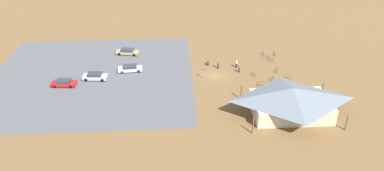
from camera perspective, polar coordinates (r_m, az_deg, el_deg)
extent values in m
plane|color=brown|center=(69.56, 3.74, 1.66)|extent=(160.00, 160.00, 0.00)
cube|color=#56565B|center=(71.63, -15.62, 1.44)|extent=(38.42, 35.55, 0.05)
cube|color=beige|center=(59.63, 15.42, -3.24)|extent=(12.20, 7.71, 2.66)
pyramid|color=slate|center=(58.41, 15.73, -1.29)|extent=(14.56, 10.07, 2.09)
cylinder|color=brown|center=(65.96, 20.08, -0.65)|extent=(0.20, 0.20, 2.66)
cylinder|color=brown|center=(61.83, 7.87, -1.07)|extent=(0.20, 0.20, 2.66)
cylinder|color=brown|center=(58.62, 23.43, -5.48)|extent=(0.20, 0.20, 2.66)
cylinder|color=brown|center=(53.94, 9.68, -6.39)|extent=(0.20, 0.20, 2.66)
cylinder|color=brown|center=(73.10, 2.55, 3.57)|extent=(0.60, 0.60, 0.90)
cylinder|color=#99999E|center=(67.88, 1.80, 2.00)|extent=(0.08, 0.08, 2.20)
cube|color=#1959B2|center=(67.51, 1.82, 2.60)|extent=(0.56, 0.04, 0.40)
torus|color=black|center=(72.93, 13.38, 2.58)|extent=(0.28, 0.69, 0.72)
torus|color=black|center=(72.00, 13.30, 2.22)|extent=(0.28, 0.69, 0.72)
cylinder|color=black|center=(72.41, 13.35, 2.49)|extent=(0.36, 0.91, 0.04)
cylinder|color=black|center=(72.53, 13.37, 2.63)|extent=(0.04, 0.04, 0.45)
cube|color=black|center=(72.43, 13.39, 2.79)|extent=(0.14, 0.22, 0.05)
cylinder|color=black|center=(71.99, 13.33, 2.43)|extent=(0.04, 0.04, 0.48)
cylinder|color=black|center=(71.88, 13.35, 2.60)|extent=(0.46, 0.20, 0.03)
torus|color=black|center=(79.66, 11.24, 5.23)|extent=(0.19, 0.66, 0.67)
torus|color=black|center=(78.73, 11.24, 4.92)|extent=(0.19, 0.66, 0.67)
cylinder|color=red|center=(79.15, 11.25, 5.15)|extent=(0.24, 0.92, 0.04)
cylinder|color=red|center=(79.28, 11.25, 5.26)|extent=(0.04, 0.04, 0.40)
cube|color=black|center=(79.20, 11.27, 5.39)|extent=(0.12, 0.21, 0.05)
cylinder|color=red|center=(78.73, 11.26, 5.11)|extent=(0.04, 0.04, 0.47)
cylinder|color=black|center=(78.63, 11.27, 5.26)|extent=(0.48, 0.14, 0.03)
torus|color=black|center=(70.39, 15.46, 1.23)|extent=(0.56, 0.46, 0.69)
torus|color=black|center=(70.65, 14.75, 1.45)|extent=(0.56, 0.46, 0.69)
cylinder|color=silver|center=(70.47, 15.12, 1.42)|extent=(0.71, 0.57, 0.04)
cylinder|color=silver|center=(70.38, 15.25, 1.43)|extent=(0.04, 0.04, 0.38)
cube|color=black|center=(70.29, 15.27, 1.57)|extent=(0.21, 0.19, 0.05)
cylinder|color=silver|center=(70.53, 14.84, 1.57)|extent=(0.04, 0.04, 0.41)
cylinder|color=black|center=(70.44, 14.86, 1.72)|extent=(0.32, 0.40, 0.03)
torus|color=black|center=(69.68, 9.98, 1.59)|extent=(0.36, 0.58, 0.65)
torus|color=black|center=(70.28, 9.46, 1.90)|extent=(0.36, 0.58, 0.65)
cylinder|color=#197A7F|center=(69.93, 9.73, 1.82)|extent=(0.47, 0.78, 0.04)
cylinder|color=#197A7F|center=(69.77, 9.83, 1.84)|extent=(0.04, 0.04, 0.42)
cube|color=black|center=(69.67, 9.84, 1.99)|extent=(0.17, 0.21, 0.05)
cylinder|color=#197A7F|center=(70.12, 9.52, 2.01)|extent=(0.04, 0.04, 0.41)
cylinder|color=black|center=(70.03, 9.54, 2.16)|extent=(0.43, 0.27, 0.03)
torus|color=black|center=(69.48, 12.83, 1.21)|extent=(0.46, 0.59, 0.71)
torus|color=black|center=(68.62, 12.49, 0.87)|extent=(0.46, 0.59, 0.71)
cylinder|color=#B7B7BC|center=(68.99, 12.67, 1.13)|extent=(0.61, 0.79, 0.04)
cylinder|color=#B7B7BC|center=(69.11, 12.74, 1.26)|extent=(0.04, 0.04, 0.42)
cube|color=black|center=(69.01, 12.76, 1.41)|extent=(0.18, 0.21, 0.05)
cylinder|color=#B7B7BC|center=(68.58, 12.55, 1.09)|extent=(0.04, 0.04, 0.51)
cylinder|color=black|center=(68.46, 12.57, 1.27)|extent=(0.40, 0.32, 0.03)
torus|color=black|center=(77.42, 12.07, 4.41)|extent=(0.68, 0.33, 0.73)
torus|color=black|center=(77.54, 11.34, 4.53)|extent=(0.68, 0.33, 0.73)
cylinder|color=#2347B7|center=(77.43, 11.71, 4.55)|extent=(0.86, 0.40, 0.04)
cylinder|color=#2347B7|center=(77.36, 11.85, 4.60)|extent=(0.04, 0.04, 0.46)
cube|color=black|center=(77.26, 11.87, 4.76)|extent=(0.22, 0.15, 0.05)
cylinder|color=#2347B7|center=(77.44, 11.43, 4.66)|extent=(0.04, 0.04, 0.43)
cylinder|color=black|center=(77.35, 11.44, 4.80)|extent=(0.22, 0.45, 0.03)
torus|color=black|center=(66.67, 10.50, 0.18)|extent=(0.71, 0.18, 0.72)
torus|color=black|center=(67.05, 11.26, 0.29)|extent=(0.71, 0.18, 0.72)
cylinder|color=yellow|center=(66.80, 10.89, 0.32)|extent=(0.88, 0.21, 0.04)
cylinder|color=yellow|center=(66.69, 10.76, 0.37)|extent=(0.04, 0.04, 0.40)
cube|color=black|center=(66.59, 10.78, 0.52)|extent=(0.21, 0.12, 0.05)
cylinder|color=yellow|center=(66.91, 11.20, 0.44)|extent=(0.04, 0.04, 0.44)
cylinder|color=black|center=(66.80, 11.22, 0.60)|extent=(0.13, 0.48, 0.03)
torus|color=black|center=(79.87, 12.99, 5.09)|extent=(0.11, 0.67, 0.67)
torus|color=black|center=(78.98, 13.10, 4.79)|extent=(0.11, 0.67, 0.67)
cylinder|color=orange|center=(79.38, 13.06, 5.02)|extent=(0.13, 0.91, 0.04)
cylinder|color=orange|center=(79.51, 13.04, 5.12)|extent=(0.04, 0.04, 0.38)
cube|color=black|center=(79.43, 13.06, 5.24)|extent=(0.10, 0.21, 0.05)
cylinder|color=orange|center=(78.98, 13.11, 4.96)|extent=(0.04, 0.04, 0.42)
cylinder|color=black|center=(78.90, 13.13, 5.10)|extent=(0.48, 0.08, 0.03)
torus|color=black|center=(76.54, 12.15, 4.10)|extent=(0.53, 0.58, 0.74)
torus|color=black|center=(76.06, 12.79, 3.85)|extent=(0.53, 0.58, 0.74)
cylinder|color=#1E7F38|center=(76.25, 12.48, 4.06)|extent=(0.66, 0.73, 0.04)
cylinder|color=#1E7F38|center=(76.29, 12.37, 4.17)|extent=(0.04, 0.04, 0.44)
cube|color=black|center=(76.20, 12.39, 4.32)|extent=(0.19, 0.20, 0.05)
cylinder|color=#1E7F38|center=(76.01, 12.74, 4.02)|extent=(0.04, 0.04, 0.44)
cylinder|color=black|center=(75.92, 12.76, 4.17)|extent=(0.38, 0.35, 0.03)
cube|color=#BCBCC1|center=(69.97, -15.20, 1.33)|extent=(4.72, 2.27, 0.66)
cube|color=#2D3842|center=(69.70, -15.27, 1.75)|extent=(2.70, 1.85, 0.52)
cylinder|color=black|center=(69.89, -16.57, 0.86)|extent=(0.66, 0.28, 0.64)
cylinder|color=black|center=(71.22, -16.20, 1.49)|extent=(0.66, 0.28, 0.64)
cylinder|color=black|center=(68.96, -14.13, 0.82)|extent=(0.66, 0.28, 0.64)
cylinder|color=black|center=(70.30, -13.80, 1.46)|extent=(0.66, 0.28, 0.64)
cube|color=tan|center=(78.85, -10.26, 5.24)|extent=(5.03, 2.56, 0.57)
cube|color=#2D3842|center=(78.63, -10.29, 5.60)|extent=(2.92, 1.98, 0.53)
cylinder|color=black|center=(78.76, -11.54, 4.93)|extent=(0.67, 0.33, 0.64)
cylinder|color=black|center=(80.06, -11.22, 5.39)|extent=(0.67, 0.33, 0.64)
cylinder|color=black|center=(77.82, -9.24, 4.84)|extent=(0.67, 0.33, 0.64)
cylinder|color=black|center=(79.14, -8.96, 5.30)|extent=(0.67, 0.33, 0.64)
cube|color=white|center=(71.57, -9.84, 2.61)|extent=(4.85, 2.12, 0.57)
cube|color=#2D3842|center=(71.32, -9.88, 3.00)|extent=(2.76, 1.75, 0.53)
cylinder|color=black|center=(71.07, -11.12, 2.11)|extent=(0.66, 0.27, 0.64)
cylinder|color=black|center=(72.42, -11.09, 2.67)|extent=(0.66, 0.27, 0.64)
cylinder|color=black|center=(70.91, -8.54, 2.29)|extent=(0.66, 0.27, 0.64)
cylinder|color=black|center=(72.27, -8.55, 2.85)|extent=(0.66, 0.27, 0.64)
cube|color=red|center=(69.54, -19.78, 0.32)|extent=(4.58, 2.19, 0.59)
cube|color=#2D3842|center=(69.30, -19.85, 0.70)|extent=(2.62, 1.81, 0.46)
cylinder|color=black|center=(69.55, -21.12, -0.13)|extent=(0.66, 0.27, 0.64)
cylinder|color=black|center=(70.83, -20.68, 0.52)|extent=(0.66, 0.27, 0.64)
cylinder|color=black|center=(68.45, -18.79, -0.17)|extent=(0.66, 0.27, 0.64)
cylinder|color=black|center=(69.75, -18.38, 0.49)|extent=(0.66, 0.27, 0.64)
cube|color=#2D3347|center=(70.87, 7.53, 2.40)|extent=(0.33, 0.38, 0.85)
cylinder|color=red|center=(70.54, 7.57, 2.93)|extent=(0.36, 0.36, 0.60)
sphere|color=tan|center=(70.35, 7.59, 3.24)|extent=(0.24, 0.24, 0.24)
cube|color=#2D3347|center=(72.68, 7.11, 3.20)|extent=(0.38, 0.40, 0.91)
cylinder|color=silver|center=(72.35, 7.15, 3.73)|extent=(0.36, 0.36, 0.59)
sphere|color=tan|center=(72.17, 7.17, 4.02)|extent=(0.24, 0.24, 0.24)
cube|color=#2D3347|center=(71.90, 4.21, 3.06)|extent=(0.35, 0.39, 0.95)
cylinder|color=red|center=(71.55, 4.23, 3.63)|extent=(0.36, 0.36, 0.64)
sphere|color=tan|center=(71.36, 4.25, 3.94)|extent=(0.24, 0.24, 0.24)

